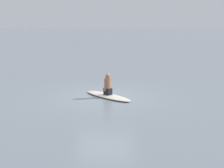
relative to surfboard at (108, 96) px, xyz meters
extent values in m
plane|color=gray|center=(0.13, -0.10, -0.06)|extent=(400.00, 400.00, 0.00)
ellipsoid|color=silver|center=(0.00, 0.00, 0.00)|extent=(2.37, 2.33, 0.11)
cube|color=black|center=(0.00, 0.00, 0.20)|extent=(0.40, 0.40, 0.29)
cylinder|color=#9E7051|center=(0.00, 0.00, 0.57)|extent=(0.39, 0.39, 0.49)
sphere|color=#9E7051|center=(0.00, 0.00, 0.90)|extent=(0.19, 0.19, 0.19)
cylinder|color=#9E7051|center=(-0.12, -0.12, 0.51)|extent=(0.11, 0.11, 0.54)
cylinder|color=#9E7051|center=(0.12, 0.12, 0.51)|extent=(0.11, 0.11, 0.54)
camera|label=1|loc=(-0.51, 12.56, 3.11)|focal=47.44mm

